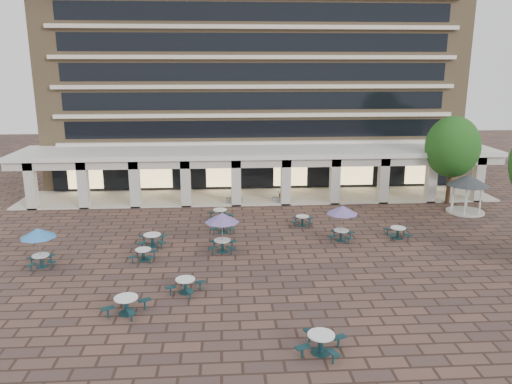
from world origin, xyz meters
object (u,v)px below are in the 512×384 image
picnic_table_2 (321,342)px  planter_left (234,198)px  picnic_table_1 (185,284)px  gazebo (468,185)px  planter_right (281,198)px  picnic_table_0 (126,304)px

picnic_table_2 → planter_left: bearing=120.3°
picnic_table_1 → gazebo: 25.45m
picnic_table_2 → gazebo: size_ratio=0.71×
planter_left → planter_right: 4.08m
picnic_table_0 → planter_right: (9.69, 19.34, -0.07)m
gazebo → planter_left: bearing=168.2°
picnic_table_0 → picnic_table_2: picnic_table_2 is taller
picnic_table_0 → planter_left: 20.14m
planter_right → gazebo: bearing=-15.0°
picnic_table_1 → planter_left: 17.47m
gazebo → picnic_table_1: bearing=-148.3°
picnic_table_2 → gazebo: bearing=74.1°
picnic_table_2 → planter_left: size_ratio=1.56×
picnic_table_1 → planter_left: bearing=105.1°
planter_left → planter_right: bearing=0.0°
gazebo → planter_right: 15.20m
picnic_table_0 → planter_right: planter_right is taller
planter_right → picnic_table_2: bearing=-92.5°
picnic_table_0 → gazebo: (24.26, 15.45, 1.82)m
picnic_table_0 → gazebo: gazebo is taller
planter_left → picnic_table_1: bearing=-99.7°
planter_left → planter_right: size_ratio=1.00×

